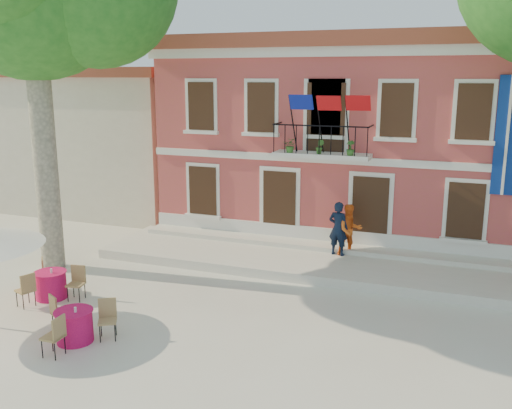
% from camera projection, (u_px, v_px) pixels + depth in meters
% --- Properties ---
extents(ground, '(90.00, 90.00, 0.00)m').
position_uv_depth(ground, '(195.00, 308.00, 15.26)').
color(ground, beige).
rests_on(ground, ground).
extents(main_building, '(13.50, 9.59, 7.50)m').
position_uv_depth(main_building, '(349.00, 134.00, 22.85)').
color(main_building, '#BD444A').
rests_on(main_building, ground).
extents(neighbor_west, '(9.40, 9.40, 6.40)m').
position_uv_depth(neighbor_west, '(120.00, 135.00, 27.84)').
color(neighbor_west, beige).
rests_on(neighbor_west, ground).
extents(terrace, '(14.00, 3.40, 0.30)m').
position_uv_depth(terrace, '(311.00, 262.00, 18.56)').
color(terrace, silver).
rests_on(terrace, ground).
extents(pedestrian_navy, '(0.71, 0.53, 1.79)m').
position_uv_depth(pedestrian_navy, '(338.00, 228.00, 18.62)').
color(pedestrian_navy, black).
rests_on(pedestrian_navy, terrace).
extents(pedestrian_orange, '(1.04, 0.98, 1.70)m').
position_uv_depth(pedestrian_orange, '(350.00, 230.00, 18.60)').
color(pedestrian_orange, orange).
rests_on(pedestrian_orange, terrace).
extents(cafe_table_0, '(1.77, 1.84, 0.95)m').
position_uv_depth(cafe_table_0, '(51.00, 284.00, 15.84)').
color(cafe_table_0, '#E11555').
rests_on(cafe_table_0, ground).
extents(cafe_table_1, '(1.87, 1.63, 0.95)m').
position_uv_depth(cafe_table_1, '(74.00, 324.00, 13.24)').
color(cafe_table_1, '#E11555').
rests_on(cafe_table_1, ground).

